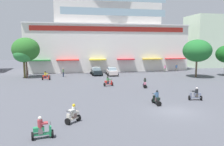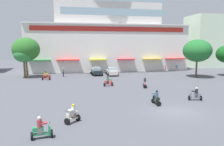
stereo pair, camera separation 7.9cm
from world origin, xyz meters
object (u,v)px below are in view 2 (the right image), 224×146
at_px(plaza_tree_3, 197,51).
at_px(parked_car_0, 96,71).
at_px(pedestrian_3, 165,68).
at_px(scooter_rider_1, 195,95).
at_px(scooter_rider_4, 108,82).
at_px(plaza_tree_2, 24,54).
at_px(scooter_rider_5, 145,83).
at_px(pedestrian_2, 28,70).
at_px(pedestrian_0, 177,67).
at_px(plaza_tree_0, 26,49).
at_px(parked_car_1, 112,71).
at_px(scooter_rider_3, 73,115).
at_px(pedestrian_1, 63,72).
at_px(scooter_rider_6, 41,129).
at_px(scooter_rider_0, 46,76).
at_px(scooter_rider_2, 156,99).

xyz_separation_m(plaza_tree_3, parked_car_0, (-17.99, 6.75, -4.20)).
bearing_deg(parked_car_0, pedestrian_3, 8.32).
xyz_separation_m(scooter_rider_1, scooter_rider_4, (-7.93, 10.24, 0.00)).
height_order(plaza_tree_2, scooter_rider_5, plaza_tree_2).
bearing_deg(plaza_tree_3, plaza_tree_2, 169.86).
relative_size(plaza_tree_2, pedestrian_2, 3.44).
distance_m(plaza_tree_3, parked_car_0, 19.67).
height_order(parked_car_0, pedestrian_0, pedestrian_0).
xyz_separation_m(plaza_tree_2, plaza_tree_3, (31.45, -5.62, 0.66)).
bearing_deg(scooter_rider_5, plaza_tree_0, 143.58).
relative_size(scooter_rider_5, pedestrian_2, 0.92).
relative_size(plaza_tree_0, parked_car_1, 1.78).
height_order(parked_car_1, scooter_rider_3, parked_car_1).
distance_m(plaza_tree_0, pedestrian_0, 32.83).
bearing_deg(pedestrian_1, plaza_tree_2, -179.67).
xyz_separation_m(scooter_rider_1, pedestrian_2, (-21.67, 25.10, 0.36)).
bearing_deg(pedestrian_3, scooter_rider_6, -126.25).
xyz_separation_m(scooter_rider_0, scooter_rider_1, (17.52, -18.07, -0.03)).
height_order(plaza_tree_2, scooter_rider_6, plaza_tree_2).
bearing_deg(parked_car_1, pedestrian_1, -178.89).
bearing_deg(pedestrian_0, pedestrian_1, -170.54).
height_order(scooter_rider_1, scooter_rider_2, scooter_rider_2).
bearing_deg(scooter_rider_1, plaza_tree_0, 134.56).
height_order(scooter_rider_6, pedestrian_1, pedestrian_1).
relative_size(scooter_rider_2, pedestrian_1, 0.94).
xyz_separation_m(parked_car_0, scooter_rider_4, (0.18, -12.20, -0.19)).
bearing_deg(parked_car_1, plaza_tree_0, -179.99).
height_order(plaza_tree_3, pedestrian_0, plaza_tree_3).
relative_size(plaza_tree_2, scooter_rider_4, 3.91).
relative_size(plaza_tree_2, scooter_rider_2, 3.73).
distance_m(scooter_rider_0, pedestrian_2, 8.17).
height_order(plaza_tree_0, pedestrian_1, plaza_tree_0).
bearing_deg(scooter_rider_5, scooter_rider_1, -69.75).
bearing_deg(parked_car_1, pedestrian_3, 14.06).
bearing_deg(scooter_rider_5, pedestrian_3, 57.05).
bearing_deg(scooter_rider_5, scooter_rider_4, 156.47).
relative_size(pedestrian_1, pedestrian_3, 1.02).
bearing_deg(pedestrian_0, plaza_tree_2, -172.46).
height_order(parked_car_0, scooter_rider_5, parked_car_0).
height_order(parked_car_1, scooter_rider_5, parked_car_1).
bearing_deg(scooter_rider_3, pedestrian_2, 105.43).
bearing_deg(parked_car_0, plaza_tree_3, -20.58).
relative_size(parked_car_0, pedestrian_3, 2.47).
distance_m(parked_car_0, parked_car_1, 3.15).
bearing_deg(scooter_rider_0, scooter_rider_6, -85.60).
bearing_deg(scooter_rider_1, pedestrian_3, 72.46).
relative_size(plaza_tree_3, scooter_rider_6, 4.64).
bearing_deg(parked_car_1, plaza_tree_3, -21.34).
bearing_deg(scooter_rider_0, plaza_tree_2, 141.25).
height_order(scooter_rider_6, pedestrian_3, pedestrian_3).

